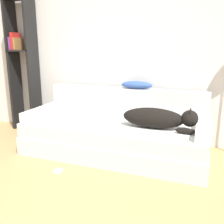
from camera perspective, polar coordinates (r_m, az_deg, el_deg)
wall_back at (r=3.50m, az=1.71°, el=16.11°), size 6.91×0.06×2.70m
couch at (r=3.04m, az=0.63°, el=-5.88°), size 2.15×0.96×0.38m
couch_backrest at (r=3.31m, az=3.01°, el=2.45°), size 2.11×0.15×0.35m
couch_arm_left at (r=3.42m, az=-15.36°, el=0.20°), size 0.15×0.77×0.11m
couch_arm_right at (r=2.80m, az=20.23°, el=-3.22°), size 0.15×0.77×0.11m
dog at (r=2.77m, az=10.63°, el=-1.40°), size 0.82×0.24×0.25m
laptop at (r=2.99m, az=-1.91°, el=-2.17°), size 0.37×0.28×0.02m
throw_pillow at (r=3.24m, az=5.67°, el=6.17°), size 0.41×0.17×0.10m
bookshelf at (r=4.07m, az=-19.80°, el=11.08°), size 0.39×0.26×1.95m
power_adapter at (r=2.70m, az=-12.23°, el=-13.03°), size 0.07×0.07×0.02m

